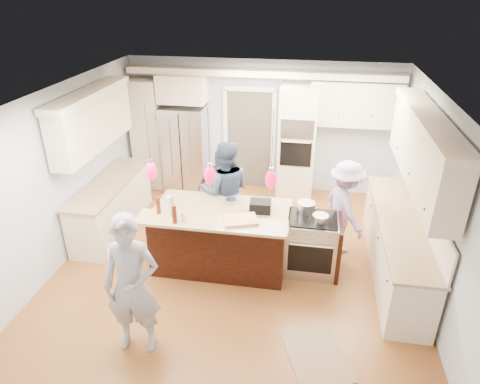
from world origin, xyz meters
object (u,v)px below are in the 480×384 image
(refrigerator, at_px, (186,149))
(kitchen_island, at_px, (221,237))
(person_far_left, at_px, (225,191))
(person_bar_end, at_px, (132,286))
(island_range, at_px, (313,244))

(refrigerator, distance_m, kitchen_island, 2.91)
(person_far_left, bearing_deg, person_bar_end, 66.89)
(island_range, height_order, person_bar_end, person_bar_end)
(kitchen_island, relative_size, island_range, 2.28)
(refrigerator, height_order, person_far_left, refrigerator)
(refrigerator, bearing_deg, island_range, -42.59)
(kitchen_island, distance_m, island_range, 1.41)
(island_range, relative_size, person_far_left, 0.52)
(refrigerator, distance_m, person_far_left, 2.16)
(refrigerator, height_order, kitchen_island, refrigerator)
(kitchen_island, height_order, person_bar_end, person_bar_end)
(refrigerator, relative_size, kitchen_island, 0.86)
(person_far_left, bearing_deg, kitchen_island, 85.51)
(kitchen_island, bearing_deg, island_range, 3.10)
(person_bar_end, bearing_deg, island_range, 36.46)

